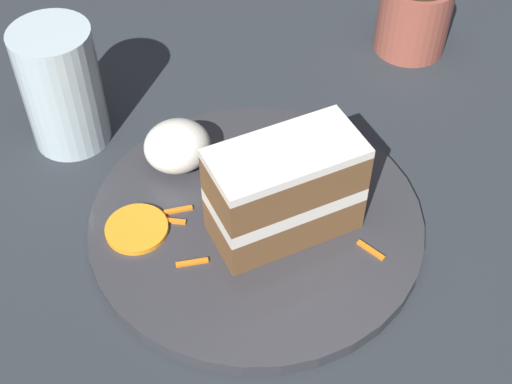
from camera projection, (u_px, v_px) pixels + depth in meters
ground_plane at (276, 217)px, 0.69m from camera, size 6.00×6.00×0.00m
dining_table at (276, 207)px, 0.68m from camera, size 1.36×1.11×0.03m
plate at (256, 222)px, 0.64m from camera, size 0.30×0.30×0.01m
cake_slice at (285, 190)px, 0.59m from camera, size 0.13×0.08×0.09m
cream_dollop at (177, 146)px, 0.66m from camera, size 0.06×0.06×0.05m
orange_garnish at (137, 229)px, 0.62m from camera, size 0.06×0.06×0.01m
carrot_shreds_scatter at (263, 208)px, 0.64m from camera, size 0.18×0.17×0.00m
drinking_glass at (64, 95)px, 0.68m from camera, size 0.08×0.08×0.13m
coffee_mug at (414, 14)px, 0.79m from camera, size 0.08×0.08×0.08m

